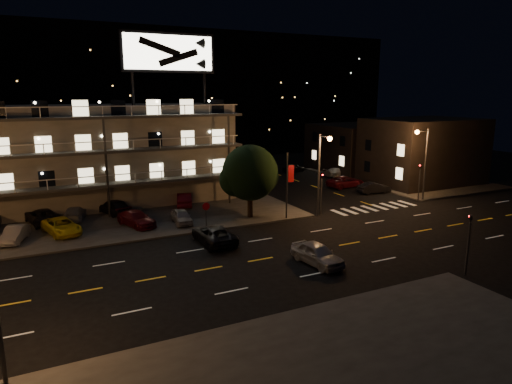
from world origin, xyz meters
name	(u,v)px	position (x,y,z in m)	size (l,w,h in m)	color
ground	(284,255)	(0.00, 0.00, 0.00)	(140.00, 140.00, 0.00)	black
curb_nw	(63,213)	(-14.00, 20.00, 0.07)	(44.00, 24.00, 0.15)	#323230
curb_ne	(399,177)	(30.00, 20.00, 0.07)	(16.00, 24.00, 0.15)	#323230
motel	(96,154)	(-9.94, 23.88, 5.34)	(28.00, 13.80, 18.10)	gray
side_bldg_front	(422,151)	(29.99, 16.00, 4.25)	(14.06, 10.00, 8.50)	black
side_bldg_back	(363,147)	(29.99, 28.00, 3.50)	(14.06, 12.00, 7.00)	black
hill_backdrop	(84,94)	(-5.94, 68.78, 11.55)	(120.00, 25.00, 24.00)	black
streetlight_nc	(321,166)	(8.50, 7.94, 4.96)	(0.44, 1.92, 8.00)	#2D2D30
streetlight_ne	(424,157)	(22.14, 8.30, 4.96)	(1.92, 0.44, 8.00)	#2D2D30
signal_nw	(322,189)	(9.00, 8.50, 2.57)	(0.20, 0.27, 4.60)	#2D2D30
signal_sw	(469,238)	(9.00, -8.50, 2.57)	(0.20, 0.27, 4.60)	#2D2D30
signal_ne	(420,178)	(22.00, 8.50, 2.57)	(0.27, 0.20, 4.60)	#2D2D30
banner_north	(288,184)	(5.09, 8.40, 3.43)	(0.83, 0.16, 6.40)	#2D2D30
stop_sign	(206,211)	(-3.00, 8.57, 1.71)	(0.91, 0.11, 2.61)	#2D2D30
tree	(249,174)	(2.07, 10.39, 4.27)	(5.51, 5.31, 6.94)	black
lot_car_1	(15,234)	(-18.01, 11.96, 0.77)	(1.32, 3.78, 1.25)	#9A9AA0
lot_car_2	(62,226)	(-14.50, 12.54, 0.81)	(2.18, 4.73, 1.31)	yellow
lot_car_3	(136,219)	(-8.34, 12.14, 0.81)	(1.85, 4.54, 1.32)	#5B0D15
lot_car_4	(182,216)	(-4.45, 11.16, 0.77)	(1.47, 3.67, 1.25)	#9A9AA0
lot_car_6	(42,216)	(-15.87, 16.77, 0.83)	(2.25, 4.87, 1.35)	black
lot_car_7	(75,213)	(-13.11, 16.65, 0.77)	(1.75, 4.30, 1.25)	#9A9AA0
lot_car_8	(113,207)	(-9.49, 17.19, 0.90)	(1.77, 4.39, 1.50)	black
lot_car_9	(184,199)	(-2.22, 17.34, 0.85)	(1.48, 4.25, 1.40)	#5B0D15
side_car_0	(374,188)	(20.21, 13.75, 0.66)	(1.39, 3.99, 1.32)	black
side_car_1	(346,182)	(19.32, 18.17, 0.70)	(2.34, 5.07, 1.41)	#5B0D15
side_car_2	(337,172)	(22.92, 24.92, 0.61)	(1.71, 4.21, 1.22)	#9A9AA0
side_car_3	(294,168)	(19.06, 30.61, 0.66)	(1.55, 3.85, 1.31)	black
road_car_east	(317,254)	(1.19, -2.54, 0.76)	(1.80, 4.47, 1.52)	#9A9AA0
road_car_west	(214,234)	(-3.67, 5.01, 0.73)	(2.42, 5.25, 1.46)	black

